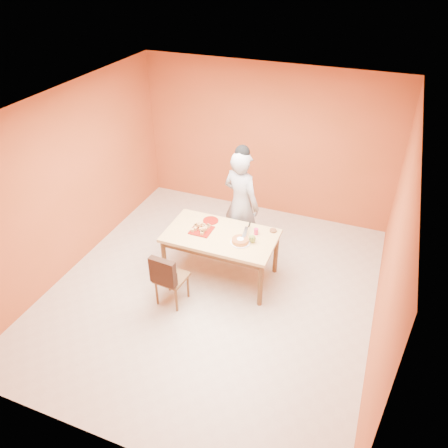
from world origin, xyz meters
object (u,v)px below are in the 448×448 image
at_px(dining_table, 221,240).
at_px(person, 241,204).
at_px(sponge_cake, 240,241).
at_px(pastry_platter, 202,230).
at_px(red_dinner_plate, 211,221).
at_px(dining_chair, 171,277).
at_px(egg_ornament, 252,239).
at_px(checker_tin, 273,231).
at_px(magenta_glass, 256,231).

height_order(dining_table, person, person).
height_order(dining_table, sponge_cake, sponge_cake).
bearing_deg(pastry_platter, sponge_cake, -7.00).
bearing_deg(person, dining_table, 105.67).
bearing_deg(person, red_dinner_plate, 72.67).
distance_m(dining_chair, person, 1.62).
bearing_deg(dining_chair, person, 76.24).
bearing_deg(pastry_platter, egg_ornament, -0.21).
bearing_deg(dining_chair, checker_tin, 49.99).
xyz_separation_m(dining_table, dining_chair, (-0.43, -0.78, -0.22)).
height_order(dining_chair, magenta_glass, dining_chair).
relative_size(dining_chair, egg_ornament, 6.82).
distance_m(person, checker_tin, 0.72).
bearing_deg(egg_ornament, dining_table, 160.36).
relative_size(red_dinner_plate, checker_tin, 2.36).
bearing_deg(red_dinner_plate, sponge_cake, -31.26).
bearing_deg(egg_ornament, magenta_glass, 75.35).
bearing_deg(red_dinner_plate, person, 52.12).
distance_m(person, red_dinner_plate, 0.56).
xyz_separation_m(pastry_platter, egg_ornament, (0.78, -0.00, 0.05)).
bearing_deg(egg_ornament, checker_tin, 43.88).
xyz_separation_m(person, red_dinner_plate, (-0.33, -0.43, -0.13)).
bearing_deg(person, sponge_cake, 129.41).
xyz_separation_m(dining_chair, pastry_platter, (0.13, 0.76, 0.32)).
bearing_deg(sponge_cake, checker_tin, 51.61).
relative_size(egg_ornament, magenta_glass, 1.37).
relative_size(dining_table, sponge_cake, 6.75).
height_order(dining_chair, person, person).
relative_size(sponge_cake, checker_tin, 2.38).
bearing_deg(sponge_cake, egg_ornament, 26.21).
height_order(red_dinner_plate, checker_tin, checker_tin).
bearing_deg(dining_chair, red_dinner_plate, 86.06).
bearing_deg(magenta_glass, person, 128.97).
bearing_deg(checker_tin, dining_table, -152.76).
xyz_separation_m(dining_chair, checker_tin, (1.11, 1.13, 0.33)).
relative_size(dining_table, pastry_platter, 5.29).
bearing_deg(dining_table, magenta_glass, 22.60).
height_order(person, red_dinner_plate, person).
distance_m(sponge_cake, checker_tin, 0.56).
distance_m(dining_chair, pastry_platter, 0.84).
xyz_separation_m(sponge_cake, checker_tin, (0.35, 0.44, -0.02)).
height_order(sponge_cake, checker_tin, sponge_cake).
height_order(sponge_cake, egg_ornament, egg_ornament).
bearing_deg(egg_ornament, sponge_cake, -171.42).
height_order(magenta_glass, checker_tin, magenta_glass).
bearing_deg(sponge_cake, dining_chair, -137.87).
xyz_separation_m(red_dinner_plate, sponge_cake, (0.60, -0.37, 0.03)).
bearing_deg(magenta_glass, dining_table, -157.40).
bearing_deg(sponge_cake, pastry_platter, 173.00).
distance_m(dining_table, egg_ornament, 0.51).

